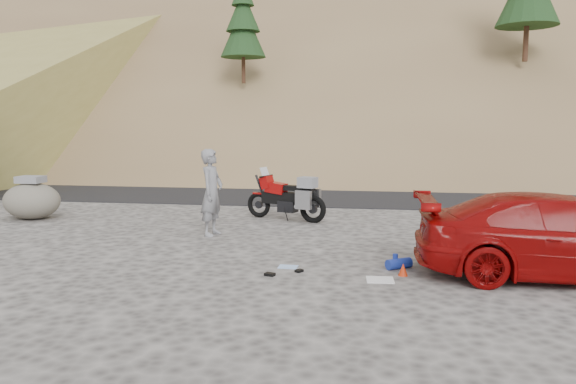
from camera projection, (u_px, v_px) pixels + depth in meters
name	position (u px, v px, depth m)	size (l,w,h in m)	color
ground	(275.00, 250.00, 10.94)	(140.00, 140.00, 0.00)	#43403E
road	(322.00, 193.00, 19.76)	(120.00, 7.00, 0.05)	black
hillside	(358.00, 25.00, 49.63)	(120.00, 73.00, 46.72)	brown
motorcycle	(289.00, 198.00, 14.17)	(2.18, 1.08, 1.35)	black
man	(213.00, 235.00, 12.36)	(0.69, 0.45, 1.90)	gray
red_car	(561.00, 278.00, 8.96)	(1.88, 4.61, 1.34)	#880707
boulder	(32.00, 200.00, 14.37)	(1.67, 1.50, 1.12)	#5D5A50
gear_white_cloth	(380.00, 280.00, 8.82)	(0.43, 0.38, 0.01)	white
gear_blue_mat	(399.00, 264.00, 9.50)	(0.18, 0.18, 0.45)	navy
gear_bottle	(395.00, 261.00, 9.56)	(0.09, 0.09, 0.24)	navy
gear_funnel	(403.00, 270.00, 9.07)	(0.16, 0.16, 0.20)	#B5290C
gear_glove_a	(270.00, 274.00, 9.08)	(0.16, 0.11, 0.05)	black
gear_glove_b	(299.00, 271.00, 9.30)	(0.13, 0.09, 0.04)	black
gear_blue_cloth	(288.00, 267.00, 9.62)	(0.33, 0.24, 0.01)	#99BAED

